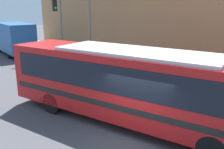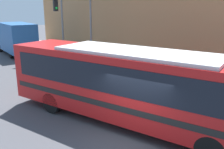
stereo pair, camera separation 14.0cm
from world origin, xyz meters
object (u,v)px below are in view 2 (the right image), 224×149
object	(u,v)px
city_bus	(135,83)
delivery_truck	(16,38)
fire_hydrant	(139,76)
traffic_light_pole	(79,20)
street_lamp	(58,13)
pedestrian_near_corner	(146,67)
parking_meter	(94,56)

from	to	relation	value
city_bus	delivery_truck	distance (m)	19.56
city_bus	delivery_truck	bearing A→B (deg)	68.01
city_bus	delivery_truck	size ratio (longest dim) A/B	1.67
delivery_truck	fire_hydrant	distance (m)	15.80
city_bus	traffic_light_pole	distance (m)	11.01
delivery_truck	street_lamp	xyz separation A→B (m)	(3.29, -3.55, 2.56)
traffic_light_pole	pedestrian_near_corner	distance (m)	6.77
street_lamp	pedestrian_near_corner	xyz separation A→B (m)	(1.19, -11.39, -3.39)
parking_meter	pedestrian_near_corner	bearing A→B (deg)	-78.95
city_bus	traffic_light_pole	size ratio (longest dim) A/B	2.28
fire_hydrant	traffic_light_pole	distance (m)	7.11
delivery_truck	fire_hydrant	bearing A→B (deg)	-77.21
delivery_truck	pedestrian_near_corner	xyz separation A→B (m)	(4.48, -14.94, -0.84)
delivery_truck	pedestrian_near_corner	bearing A→B (deg)	-73.30
city_bus	fire_hydrant	size ratio (longest dim) A/B	16.08
parking_meter	pedestrian_near_corner	xyz separation A→B (m)	(1.00, -5.10, -0.09)
city_bus	pedestrian_near_corner	world-z (taller)	city_bus
traffic_light_pole	parking_meter	xyz separation A→B (m)	(0.95, -0.66, -2.88)
delivery_truck	fire_hydrant	world-z (taller)	delivery_truck
parking_meter	street_lamp	size ratio (longest dim) A/B	0.19
fire_hydrant	parking_meter	bearing A→B (deg)	90.00
delivery_truck	fire_hydrant	size ratio (longest dim) A/B	9.62
parking_meter	pedestrian_near_corner	distance (m)	5.20
fire_hydrant	city_bus	bearing A→B (deg)	-134.12
pedestrian_near_corner	city_bus	bearing A→B (deg)	-137.67
fire_hydrant	traffic_light_pole	world-z (taller)	traffic_light_pole
pedestrian_near_corner	traffic_light_pole	bearing A→B (deg)	108.62
street_lamp	pedestrian_near_corner	size ratio (longest dim) A/B	4.37
traffic_light_pole	delivery_truck	bearing A→B (deg)	105.47
city_bus	pedestrian_near_corner	bearing A→B (deg)	22.03
parking_meter	city_bus	bearing A→B (deg)	-112.71
fire_hydrant	street_lamp	size ratio (longest dim) A/B	0.11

